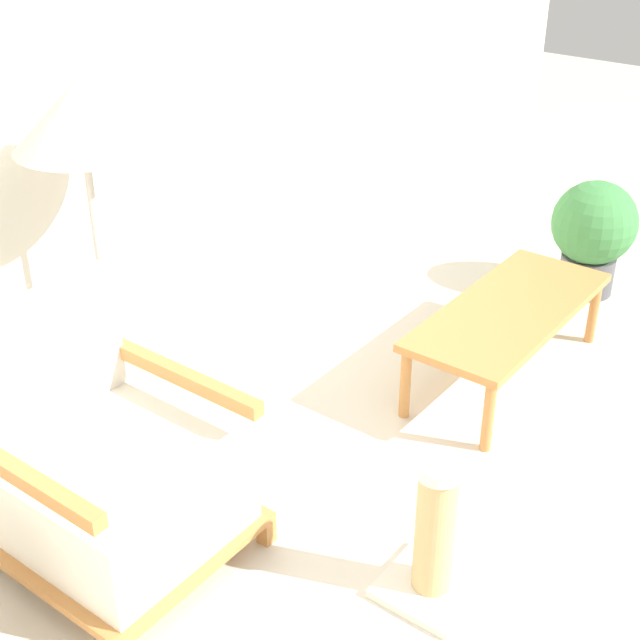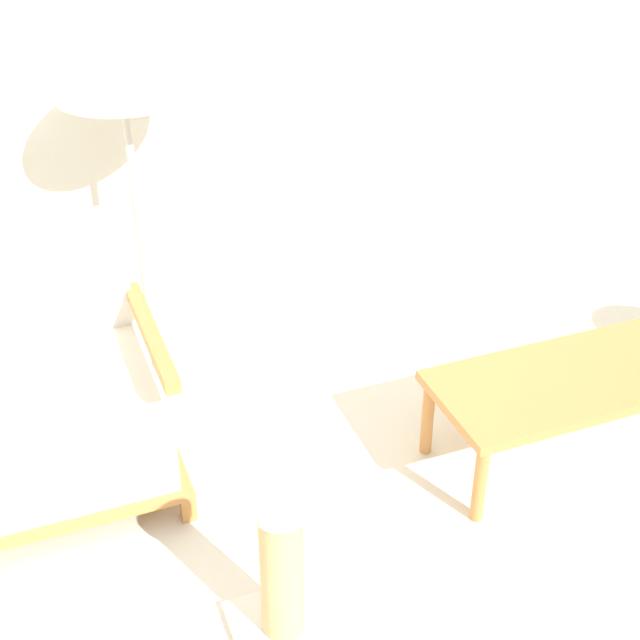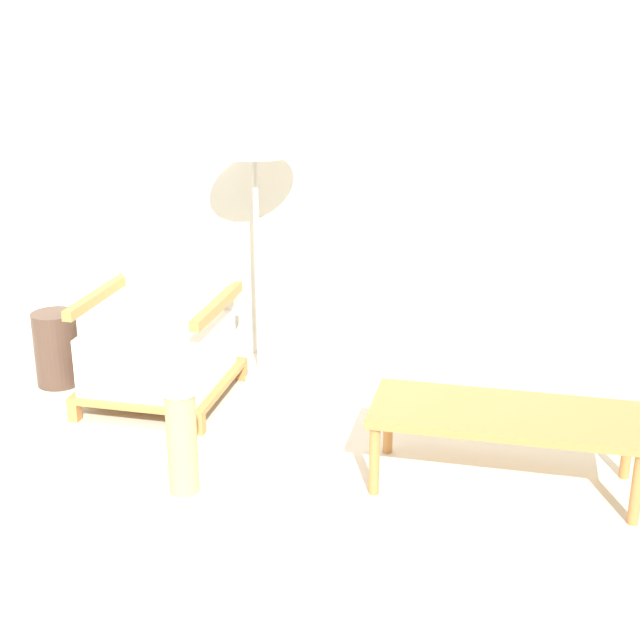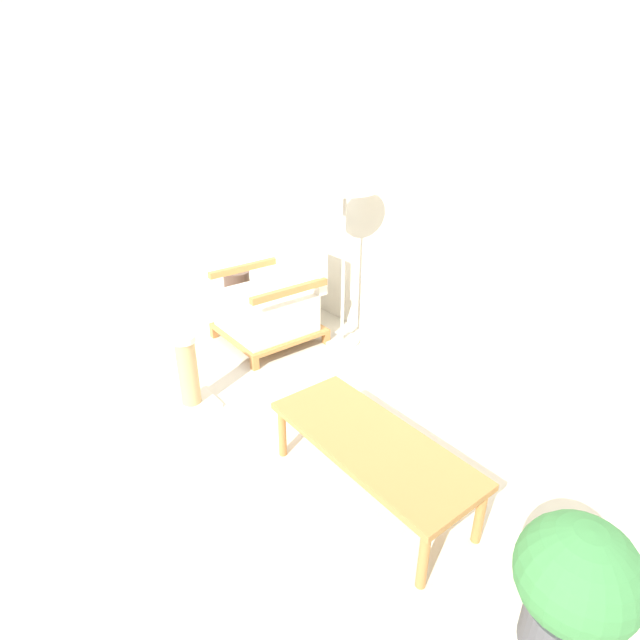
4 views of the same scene
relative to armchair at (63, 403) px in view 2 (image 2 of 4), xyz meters
The scene contains 5 objects.
wall_back 1.39m from the armchair, 50.89° to the left, with size 8.00×0.06×2.70m.
armchair is the anchor object (origin of this frame).
floor_lamp 1.09m from the armchair, 46.74° to the left, with size 0.45×0.45×1.42m.
coffee_table 1.80m from the armchair, 17.00° to the right, with size 1.10×0.45×0.34m.
scratching_post 1.03m from the armchair, 63.22° to the right, with size 0.29×0.29×0.51m.
Camera 2 is at (-0.65, -1.12, 2.14)m, focal length 50.00 mm.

